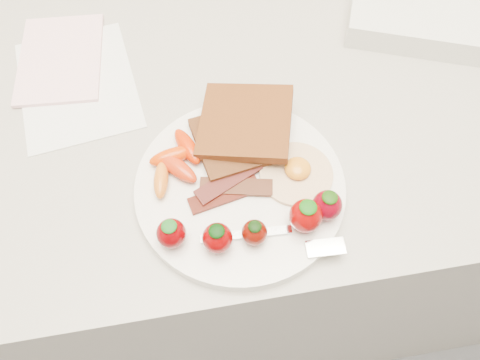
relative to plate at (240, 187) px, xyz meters
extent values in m
cube|color=gray|center=(0.02, 0.15, -0.46)|extent=(2.00, 0.60, 0.90)
cylinder|color=white|center=(0.00, 0.00, 0.00)|extent=(0.27, 0.27, 0.02)
cube|color=black|center=(0.00, 0.06, 0.02)|extent=(0.12, 0.12, 0.01)
cube|color=#4E1F10|center=(0.02, 0.08, 0.03)|extent=(0.15, 0.15, 0.03)
cylinder|color=beige|center=(0.07, 0.00, 0.01)|extent=(0.12, 0.12, 0.01)
ellipsoid|color=orange|center=(0.08, 0.00, 0.02)|extent=(0.04, 0.04, 0.02)
cube|color=#2F0302|center=(-0.02, -0.01, 0.01)|extent=(0.09, 0.04, 0.00)
cube|color=black|center=(-0.01, -0.01, 0.01)|extent=(0.09, 0.04, 0.00)
cube|color=black|center=(-0.01, 0.00, 0.02)|extent=(0.09, 0.06, 0.00)
ellipsoid|color=#C83401|center=(-0.08, 0.05, 0.02)|extent=(0.06, 0.03, 0.02)
ellipsoid|color=#B82B0B|center=(-0.08, 0.03, 0.02)|extent=(0.06, 0.06, 0.02)
ellipsoid|color=#CE661A|center=(-0.10, 0.02, 0.02)|extent=(0.03, 0.06, 0.02)
ellipsoid|color=#C62500|center=(-0.06, 0.06, 0.02)|extent=(0.04, 0.07, 0.02)
ellipsoid|color=#5F0003|center=(-0.09, -0.06, 0.03)|extent=(0.04, 0.04, 0.04)
ellipsoid|color=#145115|center=(-0.09, -0.06, 0.05)|extent=(0.02, 0.02, 0.01)
ellipsoid|color=#690102|center=(-0.04, -0.08, 0.03)|extent=(0.04, 0.04, 0.04)
ellipsoid|color=black|center=(-0.04, -0.08, 0.05)|extent=(0.02, 0.02, 0.01)
ellipsoid|color=#520902|center=(0.00, -0.08, 0.03)|extent=(0.03, 0.03, 0.03)
ellipsoid|color=black|center=(0.00, -0.08, 0.04)|extent=(0.02, 0.02, 0.01)
ellipsoid|color=#780202|center=(0.07, -0.07, 0.03)|extent=(0.04, 0.04, 0.04)
ellipsoid|color=#104C09|center=(0.07, -0.07, 0.05)|extent=(0.02, 0.02, 0.01)
ellipsoid|color=#61000C|center=(0.10, -0.06, 0.03)|extent=(0.04, 0.04, 0.04)
ellipsoid|color=#143805|center=(0.10, -0.06, 0.05)|extent=(0.02, 0.02, 0.01)
cube|color=silver|center=(0.00, -0.07, 0.01)|extent=(0.11, 0.02, 0.00)
cube|color=silver|center=(0.08, -0.10, 0.01)|extent=(0.05, 0.02, 0.00)
cube|color=white|center=(-0.21, 0.22, -0.01)|extent=(0.20, 0.24, 0.00)
cube|color=#FAC0C7|center=(-0.24, 0.27, 0.00)|extent=(0.14, 0.19, 0.01)
cube|color=silver|center=(0.39, 0.28, 0.01)|extent=(0.37, 0.33, 0.04)
camera|label=1|loc=(-0.05, -0.29, 0.53)|focal=35.00mm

